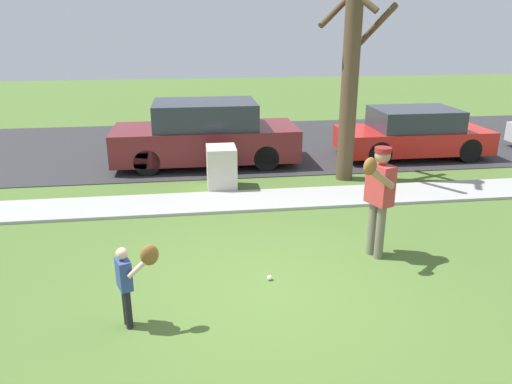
% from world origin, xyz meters
% --- Properties ---
extents(ground_plane, '(48.00, 48.00, 0.00)m').
position_xyz_m(ground_plane, '(0.00, 3.50, 0.00)').
color(ground_plane, '#4C6B2D').
extents(sidewalk_strip, '(36.00, 1.20, 0.06)m').
position_xyz_m(sidewalk_strip, '(0.00, 3.60, 0.03)').
color(sidewalk_strip, '#A3A39E').
rests_on(sidewalk_strip, ground).
extents(road_surface, '(36.00, 6.80, 0.02)m').
position_xyz_m(road_surface, '(0.00, 8.60, 0.01)').
color(road_surface, '#2D2D30').
rests_on(road_surface, ground).
extents(person_adult, '(0.66, 0.82, 1.78)m').
position_xyz_m(person_adult, '(1.84, 0.85, 1.11)').
color(person_adult, '#6B6656').
rests_on(person_adult, ground).
extents(person_child, '(0.56, 0.36, 1.10)m').
position_xyz_m(person_child, '(-1.74, -0.56, 0.71)').
color(person_child, black).
rests_on(person_child, ground).
extents(baseball, '(0.07, 0.07, 0.07)m').
position_xyz_m(baseball, '(0.08, 0.32, 0.04)').
color(baseball, white).
rests_on(baseball, ground).
extents(utility_cabinet, '(0.64, 0.76, 0.96)m').
position_xyz_m(utility_cabinet, '(-0.31, 4.58, 0.48)').
color(utility_cabinet, beige).
rests_on(utility_cabinet, ground).
extents(street_tree_near, '(1.85, 1.88, 5.26)m').
position_xyz_m(street_tree_near, '(2.64, 4.88, 2.80)').
color(street_tree_near, brown).
rests_on(street_tree_near, ground).
extents(parked_suv_maroon, '(4.70, 1.90, 1.63)m').
position_xyz_m(parked_suv_maroon, '(-0.57, 6.61, 0.79)').
color(parked_suv_maroon, maroon).
rests_on(parked_suv_maroon, road_surface).
extents(parked_hatchback_red, '(4.00, 1.75, 1.33)m').
position_xyz_m(parked_hatchback_red, '(5.09, 6.58, 0.66)').
color(parked_hatchback_red, red).
rests_on(parked_hatchback_red, road_surface).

